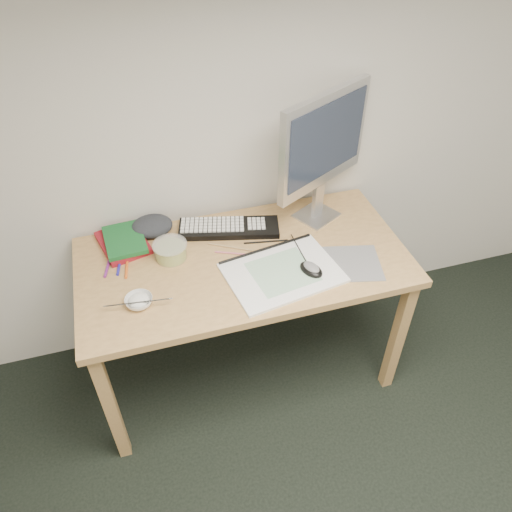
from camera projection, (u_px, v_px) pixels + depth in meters
The scene contains 18 objects.
desk at pixel (244, 273), 2.18m from camera, with size 1.40×0.70×0.75m.
mousepad at pixel (351, 263), 2.10m from camera, with size 0.25×0.22×0.00m, color gray.
sketchpad at pixel (282, 273), 2.05m from camera, with size 0.45×0.32×0.01m, color silver.
keyboard at pixel (229, 228), 2.26m from camera, with size 0.45×0.14×0.03m, color black.
monitor at pixel (323, 144), 2.10m from camera, with size 0.47×0.28×0.60m.
mouse at pixel (311, 267), 2.04m from camera, with size 0.07×0.11×0.04m, color black.
rice_bowl at pixel (139, 301), 1.91m from camera, with size 0.11×0.11×0.03m, color white.
chopsticks at pixel (138, 302), 1.88m from camera, with size 0.02×0.02×0.25m, color #B2B2B4.
fruit_tub at pixel (171, 251), 2.11m from camera, with size 0.15×0.15×0.07m, color #E1D34F.
book_red at pixel (123, 243), 2.18m from camera, with size 0.18×0.24×0.02m, color maroon.
book_green at pixel (125, 240), 2.16m from camera, with size 0.17×0.23×0.02m, color #165926.
cloth_lump at pixel (152, 226), 2.24m from camera, with size 0.16×0.13×0.06m, color #23262A.
pencil_pink at pixel (237, 254), 2.14m from camera, with size 0.01×0.01×0.20m, color #D1687F.
pencil_tan at pixel (230, 247), 2.18m from camera, with size 0.01×0.01×0.20m, color tan.
pencil_black at pixel (266, 242), 2.20m from camera, with size 0.01×0.01×0.20m, color black.
marker_blue at pixel (119, 265), 2.09m from camera, with size 0.01×0.01×0.13m, color #231FAA.
marker_orange at pixel (127, 268), 2.07m from camera, with size 0.01×0.01×0.12m, color orange.
marker_purple at pixel (108, 266), 2.08m from camera, with size 0.01×0.01×0.13m, color #782382.
Camera 1 is at (-0.58, -0.10, 2.16)m, focal length 35.00 mm.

